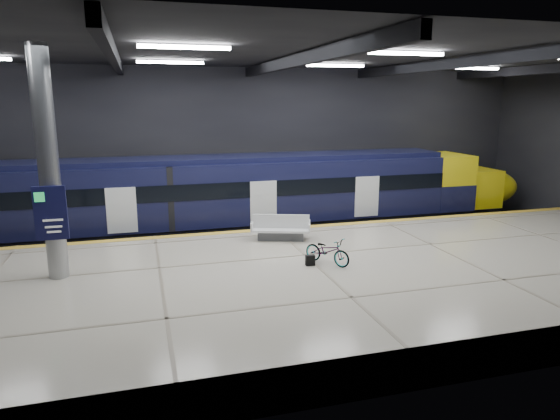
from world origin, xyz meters
name	(u,v)px	position (x,y,z in m)	size (l,w,h in m)	color
ground	(296,275)	(0.00, 0.00, 0.00)	(30.00, 30.00, 0.00)	black
room_shell	(297,121)	(0.00, 0.00, 5.72)	(30.10, 16.10, 8.05)	black
platform	(320,284)	(0.00, -2.50, 0.55)	(30.00, 11.00, 1.10)	beige
safety_strip	(277,229)	(0.00, 2.75, 1.11)	(30.00, 0.40, 0.01)	yellow
rails	(261,236)	(0.00, 5.50, 0.08)	(30.00, 1.52, 0.16)	gray
train	(231,197)	(-1.44, 5.50, 2.06)	(29.40, 2.84, 3.79)	black
bench	(281,231)	(-0.28, 1.14, 1.45)	(2.46, 1.63, 1.00)	#595B60
bicycle	(327,251)	(0.39, -2.12, 1.55)	(0.60, 1.71, 0.90)	#99999E
pannier_bag	(310,260)	(-0.21, -2.12, 1.28)	(0.30, 0.18, 0.35)	black
info_column	(49,168)	(-8.00, -1.03, 4.46)	(0.90, 0.78, 6.90)	#9EA0A5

